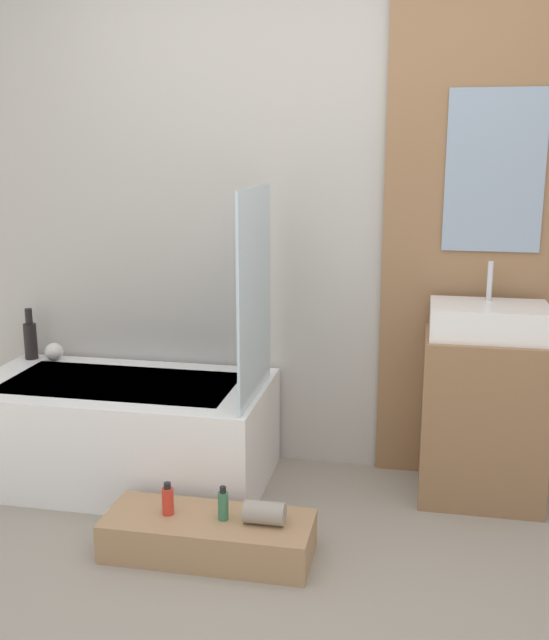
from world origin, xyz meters
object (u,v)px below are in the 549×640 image
at_px(sink, 489,320).
at_px(bathtub, 123,431).
at_px(wooden_step_bench, 209,536).
at_px(vase_round_light, 54,352).
at_px(bottle_soap_secondary, 223,505).
at_px(vase_tall_dark, 30,338).
at_px(bottle_soap_primary, 168,500).

bearing_deg(sink, bathtub, -175.01).
relative_size(wooden_step_bench, vase_round_light, 8.69).
distance_m(wooden_step_bench, bottle_soap_secondary, 0.15).
bearing_deg(vase_tall_dark, wooden_step_bench, -35.89).
bearing_deg(vase_round_light, bottle_soap_primary, -43.46).
height_order(wooden_step_bench, bottle_soap_secondary, bottle_soap_secondary).
distance_m(sink, bottle_soap_primary, 1.58).
distance_m(wooden_step_bench, vase_round_light, 1.46).
height_order(bathtub, bottle_soap_secondary, bathtub).
xyz_separation_m(sink, bottle_soap_secondary, (-1.02, -0.74, -0.62)).
bearing_deg(wooden_step_bench, bathtub, 135.49).
bearing_deg(vase_round_light, wooden_step_bench, -38.75).
bearing_deg(sink, bottle_soap_secondary, -144.20).
relative_size(wooden_step_bench, vase_tall_dark, 3.06).
bearing_deg(sink, vase_round_light, 176.56).
relative_size(vase_tall_dark, bottle_soap_primary, 2.02).
bearing_deg(bathtub, vase_round_light, 150.02).
xyz_separation_m(bathtub, wooden_step_bench, (0.60, -0.59, -0.17)).
relative_size(vase_tall_dark, vase_round_light, 2.84).
bearing_deg(vase_tall_dark, bottle_soap_primary, -39.94).
bearing_deg(sink, vase_tall_dark, 176.42).
xyz_separation_m(vase_round_light, bottle_soap_secondary, (1.14, -0.87, -0.32)).
bearing_deg(wooden_step_bench, sink, 34.21).
xyz_separation_m(vase_tall_dark, bottle_soap_secondary, (1.28, -0.88, -0.38)).
height_order(vase_tall_dark, vase_round_light, vase_tall_dark).
distance_m(sink, bottle_soap_secondary, 1.40).
bearing_deg(vase_tall_dark, sink, -3.58).
bearing_deg(bottle_soap_secondary, vase_tall_dark, 145.45).
distance_m(vase_round_light, bottle_soap_secondary, 1.47).
distance_m(wooden_step_bench, sink, 1.51).
distance_m(bathtub, vase_tall_dark, 0.77).
bearing_deg(bathtub, sink, 4.99).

